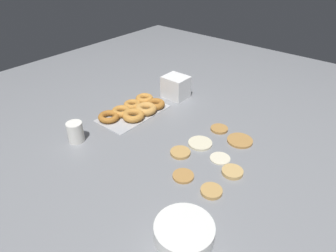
{
  "coord_description": "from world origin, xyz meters",
  "views": [
    {
      "loc": [
        0.88,
        0.62,
        0.79
      ],
      "look_at": [
        -0.03,
        -0.13,
        0.04
      ],
      "focal_mm": 32.0,
      "sensor_mm": 36.0,
      "label": 1
    }
  ],
  "objects_px": {
    "pancake_4": "(220,158)",
    "pancake_5": "(200,143)",
    "pancake_7": "(232,172)",
    "pancake_3": "(180,152)",
    "batter_bowl": "(184,232)",
    "pancake_0": "(183,176)",
    "donut_tray": "(135,109)",
    "pancake_2": "(219,129)",
    "pancake_6": "(211,191)",
    "paper_cup": "(75,132)",
    "pancake_1": "(240,141)",
    "container_stack": "(176,87)"
  },
  "relations": [
    {
      "from": "pancake_4",
      "to": "pancake_5",
      "type": "distance_m",
      "value": 0.13
    },
    {
      "from": "pancake_4",
      "to": "pancake_7",
      "type": "relative_size",
      "value": 1.01
    },
    {
      "from": "pancake_3",
      "to": "batter_bowl",
      "type": "distance_m",
      "value": 0.42
    },
    {
      "from": "pancake_0",
      "to": "donut_tray",
      "type": "distance_m",
      "value": 0.55
    },
    {
      "from": "pancake_2",
      "to": "pancake_5",
      "type": "distance_m",
      "value": 0.16
    },
    {
      "from": "pancake_6",
      "to": "pancake_0",
      "type": "bearing_deg",
      "value": -90.07
    },
    {
      "from": "donut_tray",
      "to": "paper_cup",
      "type": "bearing_deg",
      "value": -3.84
    },
    {
      "from": "pancake_4",
      "to": "donut_tray",
      "type": "distance_m",
      "value": 0.55
    },
    {
      "from": "batter_bowl",
      "to": "pancake_1",
      "type": "bearing_deg",
      "value": -168.64
    },
    {
      "from": "pancake_3",
      "to": "donut_tray",
      "type": "relative_size",
      "value": 0.23
    },
    {
      "from": "pancake_2",
      "to": "donut_tray",
      "type": "relative_size",
      "value": 0.22
    },
    {
      "from": "pancake_2",
      "to": "pancake_3",
      "type": "height_order",
      "value": "pancake_3"
    },
    {
      "from": "pancake_5",
      "to": "donut_tray",
      "type": "height_order",
      "value": "donut_tray"
    },
    {
      "from": "pancake_7",
      "to": "pancake_1",
      "type": "bearing_deg",
      "value": -158.95
    },
    {
      "from": "pancake_6",
      "to": "pancake_7",
      "type": "distance_m",
      "value": 0.14
    },
    {
      "from": "pancake_1",
      "to": "pancake_2",
      "type": "xyz_separation_m",
      "value": [
        -0.02,
        -0.12,
        0.0
      ]
    },
    {
      "from": "pancake_3",
      "to": "donut_tray",
      "type": "xyz_separation_m",
      "value": [
        -0.13,
        -0.4,
        0.01
      ]
    },
    {
      "from": "pancake_4",
      "to": "paper_cup",
      "type": "xyz_separation_m",
      "value": [
        0.3,
        -0.57,
        0.04
      ]
    },
    {
      "from": "donut_tray",
      "to": "paper_cup",
      "type": "xyz_separation_m",
      "value": [
        0.35,
        -0.02,
        0.03
      ]
    },
    {
      "from": "donut_tray",
      "to": "pancake_5",
      "type": "bearing_deg",
      "value": 87.98
    },
    {
      "from": "pancake_7",
      "to": "paper_cup",
      "type": "bearing_deg",
      "value": -68.55
    },
    {
      "from": "pancake_4",
      "to": "pancake_5",
      "type": "height_order",
      "value": "pancake_5"
    },
    {
      "from": "pancake_4",
      "to": "pancake_6",
      "type": "distance_m",
      "value": 0.2
    },
    {
      "from": "pancake_1",
      "to": "batter_bowl",
      "type": "distance_m",
      "value": 0.58
    },
    {
      "from": "paper_cup",
      "to": "pancake_3",
      "type": "bearing_deg",
      "value": 118.03
    },
    {
      "from": "donut_tray",
      "to": "batter_bowl",
      "type": "xyz_separation_m",
      "value": [
        0.45,
        0.67,
        0.01
      ]
    },
    {
      "from": "pancake_1",
      "to": "paper_cup",
      "type": "relative_size",
      "value": 1.23
    },
    {
      "from": "pancake_7",
      "to": "donut_tray",
      "type": "distance_m",
      "value": 0.64
    },
    {
      "from": "pancake_0",
      "to": "pancake_4",
      "type": "relative_size",
      "value": 0.98
    },
    {
      "from": "pancake_4",
      "to": "paper_cup",
      "type": "relative_size",
      "value": 0.91
    },
    {
      "from": "paper_cup",
      "to": "pancake_5",
      "type": "bearing_deg",
      "value": 126.86
    },
    {
      "from": "pancake_2",
      "to": "pancake_6",
      "type": "relative_size",
      "value": 1.03
    },
    {
      "from": "pancake_3",
      "to": "pancake_4",
      "type": "distance_m",
      "value": 0.17
    },
    {
      "from": "pancake_5",
      "to": "pancake_7",
      "type": "height_order",
      "value": "pancake_7"
    },
    {
      "from": "pancake_1",
      "to": "donut_tray",
      "type": "xyz_separation_m",
      "value": [
        0.12,
        -0.55,
        0.01
      ]
    },
    {
      "from": "pancake_2",
      "to": "pancake_5",
      "type": "relative_size",
      "value": 0.77
    },
    {
      "from": "donut_tray",
      "to": "container_stack",
      "type": "height_order",
      "value": "container_stack"
    },
    {
      "from": "pancake_0",
      "to": "pancake_6",
      "type": "distance_m",
      "value": 0.13
    },
    {
      "from": "pancake_1",
      "to": "pancake_7",
      "type": "xyz_separation_m",
      "value": [
        0.21,
        0.08,
        0.0
      ]
    },
    {
      "from": "pancake_4",
      "to": "batter_bowl",
      "type": "height_order",
      "value": "batter_bowl"
    },
    {
      "from": "pancake_2",
      "to": "pancake_6",
      "type": "distance_m",
      "value": 0.42
    },
    {
      "from": "pancake_6",
      "to": "batter_bowl",
      "type": "relative_size",
      "value": 0.43
    },
    {
      "from": "pancake_3",
      "to": "pancake_4",
      "type": "relative_size",
      "value": 1.02
    },
    {
      "from": "pancake_5",
      "to": "paper_cup",
      "type": "bearing_deg",
      "value": -53.14
    },
    {
      "from": "pancake_0",
      "to": "paper_cup",
      "type": "xyz_separation_m",
      "value": [
        0.12,
        -0.52,
        0.04
      ]
    },
    {
      "from": "pancake_5",
      "to": "batter_bowl",
      "type": "distance_m",
      "value": 0.5
    },
    {
      "from": "pancake_4",
      "to": "donut_tray",
      "type": "relative_size",
      "value": 0.23
    },
    {
      "from": "pancake_2",
      "to": "container_stack",
      "type": "bearing_deg",
      "value": -110.17
    },
    {
      "from": "pancake_7",
      "to": "pancake_6",
      "type": "bearing_deg",
      "value": -2.72
    },
    {
      "from": "pancake_5",
      "to": "batter_bowl",
      "type": "relative_size",
      "value": 0.57
    }
  ]
}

